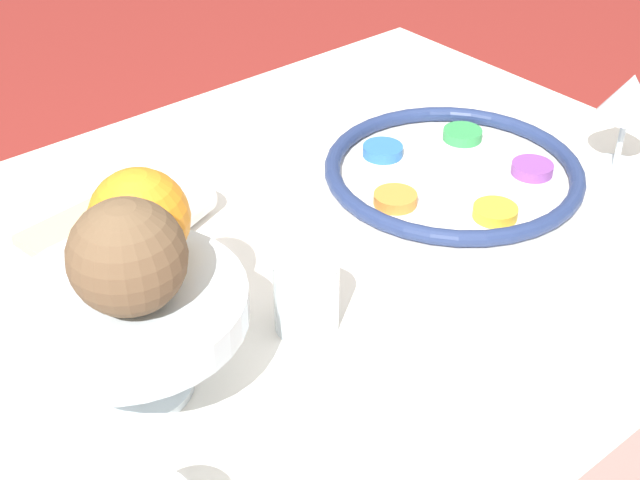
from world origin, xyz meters
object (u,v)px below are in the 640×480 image
(wine_glass, at_px, (629,100))
(bread_plate, at_px, (81,243))
(fruit_stand, at_px, (128,313))
(cup_near, at_px, (306,295))
(seder_plate, at_px, (453,173))
(coconut, at_px, (127,257))
(orange_fruit, at_px, (139,218))
(napkin_roll, at_px, (161,222))

(wine_glass, distance_m, bread_plate, 0.68)
(fruit_stand, height_order, bread_plate, fruit_stand)
(bread_plate, distance_m, cup_near, 0.29)
(seder_plate, xyz_separation_m, coconut, (0.49, 0.09, 0.15))
(fruit_stand, distance_m, orange_fruit, 0.08)
(fruit_stand, distance_m, napkin_roll, 0.25)
(napkin_roll, height_order, cup_near, cup_near)
(orange_fruit, height_order, cup_near, orange_fruit)
(bread_plate, bearing_deg, fruit_stand, 74.81)
(wine_glass, relative_size, coconut, 1.33)
(orange_fruit, bearing_deg, napkin_roll, -123.25)
(seder_plate, xyz_separation_m, orange_fruit, (0.45, 0.04, 0.14))
(napkin_roll, bearing_deg, coconut, 55.39)
(wine_glass, xyz_separation_m, cup_near, (0.51, -0.01, -0.06))
(seder_plate, bearing_deg, cup_near, 16.98)
(wine_glass, distance_m, cup_near, 0.51)
(wine_glass, relative_size, bread_plate, 0.70)
(coconut, xyz_separation_m, napkin_roll, (-0.15, -0.21, -0.14))
(seder_plate, distance_m, fruit_stand, 0.50)
(bread_plate, bearing_deg, wine_glass, 155.38)
(seder_plate, relative_size, wine_glass, 2.46)
(napkin_roll, bearing_deg, wine_glass, 156.28)
(wine_glass, xyz_separation_m, orange_fruit, (0.64, -0.07, 0.06))
(wine_glass, relative_size, orange_fruit, 1.47)
(fruit_stand, bearing_deg, orange_fruit, -141.66)
(napkin_roll, relative_size, cup_near, 1.97)
(wine_glass, bearing_deg, seder_plate, -30.44)
(fruit_stand, bearing_deg, seder_plate, -172.34)
(seder_plate, height_order, wine_glass, wine_glass)
(orange_fruit, xyz_separation_m, coconut, (0.04, 0.05, 0.00))
(coconut, height_order, bread_plate, coconut)
(seder_plate, relative_size, fruit_stand, 1.53)
(coconut, bearing_deg, cup_near, 176.41)
(coconut, bearing_deg, napkin_roll, -124.61)
(seder_plate, distance_m, coconut, 0.52)
(coconut, xyz_separation_m, cup_near, (-0.18, 0.01, -0.12))
(seder_plate, relative_size, cup_near, 4.11)
(orange_fruit, bearing_deg, wine_glass, 173.36)
(wine_glass, bearing_deg, napkin_roll, -23.72)
(fruit_stand, bearing_deg, wine_glass, 176.25)
(bread_plate, distance_m, napkin_roll, 0.09)
(wine_glass, height_order, cup_near, wine_glass)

